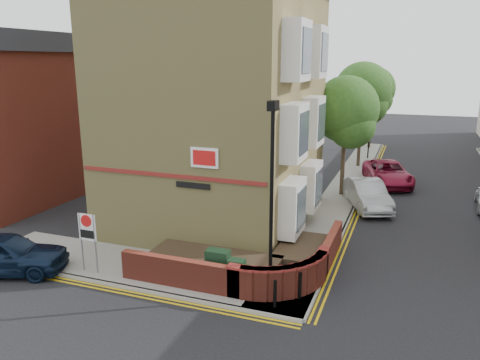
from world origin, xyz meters
name	(u,v)px	position (x,y,z in m)	size (l,w,h in m)	color
ground	(211,305)	(0.00, 0.00, 0.00)	(120.00, 120.00, 0.00)	black
pavement_corner	(141,268)	(-3.50, 1.50, 0.06)	(13.00, 3.00, 0.12)	gray
pavement_main	(346,186)	(2.00, 16.00, 0.06)	(2.00, 32.00, 0.12)	gray
kerb_side	(118,285)	(-3.50, 0.00, 0.06)	(13.00, 0.15, 0.12)	gray
kerb_main_near	(363,188)	(3.00, 16.00, 0.06)	(0.15, 32.00, 0.12)	gray
yellow_lines_side	(114,290)	(-3.50, -0.25, 0.01)	(13.00, 0.28, 0.01)	gold
yellow_lines_main	(367,189)	(3.25, 16.00, 0.01)	(0.28, 32.00, 0.01)	gold
corner_building	(223,91)	(-2.84, 8.00, 6.23)	(8.95, 10.40, 13.60)	tan
garden_wall	(238,273)	(0.00, 2.50, 0.00)	(6.80, 6.00, 1.20)	maroon
lamppost	(271,200)	(1.60, 1.20, 3.34)	(0.25, 0.50, 6.30)	black
utility_cabinet_large	(218,267)	(-0.30, 1.30, 0.72)	(0.80, 0.45, 1.20)	black
utility_cabinet_small	(237,275)	(0.50, 1.00, 0.67)	(0.55, 0.40, 1.10)	black
bollard_near	(275,294)	(2.00, 0.40, 0.57)	(0.11, 0.11, 0.90)	black
bollard_far	(300,286)	(2.60, 1.20, 0.57)	(0.11, 0.11, 0.90)	black
zone_sign	(88,232)	(-5.00, 0.50, 1.64)	(0.72, 0.07, 2.20)	slate
side_building	(22,116)	(-15.00, 8.00, 4.55)	(6.40, 10.40, 9.00)	maroon
tree_near	(346,114)	(2.00, 14.05, 4.70)	(3.64, 3.65, 6.70)	#382B1E
tree_mid	(362,95)	(2.00, 22.05, 5.20)	(4.03, 4.03, 7.42)	#382B1E
tree_far	(372,92)	(2.00, 30.05, 4.91)	(3.81, 3.81, 7.00)	#382B1E
traffic_light_assembly	(370,124)	(2.40, 25.00, 2.78)	(0.20, 0.16, 4.20)	black
navy_hatchback	(3,254)	(-8.01, -0.50, 0.76)	(1.80, 4.48, 1.53)	black
silver_car_near	(367,194)	(3.60, 12.16, 0.75)	(1.58, 4.52, 1.49)	#95999C
red_car_main	(388,173)	(4.30, 17.69, 0.73)	(2.43, 5.26, 1.46)	maroon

